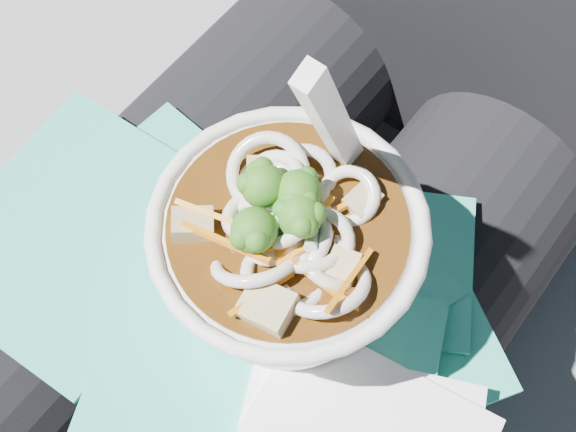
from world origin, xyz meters
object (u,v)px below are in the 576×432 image
Objects in this scene: lap at (232,314)px; udon_bowl at (288,249)px; person_body at (307,217)px; plastic_bag at (249,309)px; stone_ledge at (330,315)px.

udon_bowl is at bearing 14.28° from lap.
person_body is 2.74× the size of plastic_bag.
person_body is at bearing 118.53° from udon_bowl.
lap is at bearing -90.00° from person_body.
stone_ledge is 2.64× the size of plastic_bag.
person_body is at bearing 90.00° from lap.
plastic_bag reaches higher than stone_ledge.
lap is 0.09m from person_body.
person_body is 5.11× the size of udon_bowl.
plastic_bag is at bearing -78.74° from stone_ledge.
person_body is (0.00, -0.06, 0.34)m from stone_ledge.
lap is 2.37× the size of udon_bowl.
stone_ledge is 2.08× the size of lap.
lap is 0.16m from udon_bowl.
udon_bowl reaches higher than lap.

